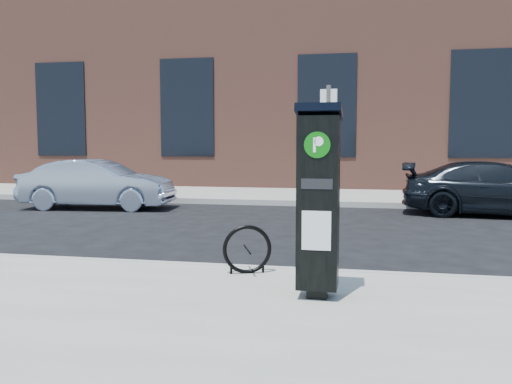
% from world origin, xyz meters
% --- Properties ---
extents(ground, '(120.00, 120.00, 0.00)m').
position_xyz_m(ground, '(0.00, 0.00, 0.00)').
color(ground, black).
rests_on(ground, ground).
extents(sidewalk_far, '(60.00, 12.00, 0.15)m').
position_xyz_m(sidewalk_far, '(0.00, 14.00, 0.07)').
color(sidewalk_far, gray).
rests_on(sidewalk_far, ground).
extents(curb_near, '(60.00, 0.12, 0.16)m').
position_xyz_m(curb_near, '(0.00, -0.02, 0.07)').
color(curb_near, '#9E9B93').
rests_on(curb_near, ground).
extents(curb_far, '(60.00, 0.12, 0.16)m').
position_xyz_m(curb_far, '(0.00, 8.02, 0.07)').
color(curb_far, '#9E9B93').
rests_on(curb_far, ground).
extents(building, '(28.00, 10.05, 8.25)m').
position_xyz_m(building, '(-0.00, 17.00, 4.15)').
color(building, brown).
rests_on(building, ground).
extents(parking_kiosk, '(0.46, 0.41, 2.00)m').
position_xyz_m(parking_kiosk, '(0.85, -1.26, 1.18)').
color(parking_kiosk, black).
rests_on(parking_kiosk, sidewalk_near).
extents(sign_pole, '(0.20, 0.18, 2.28)m').
position_xyz_m(sign_pole, '(0.88, -0.30, 1.28)').
color(sign_pole, '#59554E').
rests_on(sign_pole, sidewalk_near).
extents(bike_rack, '(0.59, 0.26, 0.61)m').
position_xyz_m(bike_rack, '(-0.09, -0.40, 0.45)').
color(bike_rack, black).
rests_on(bike_rack, sidewalk_near).
extents(car_silver, '(4.07, 1.76, 1.30)m').
position_xyz_m(car_silver, '(-5.64, 6.40, 0.65)').
color(car_silver, '#8997AE').
rests_on(car_silver, ground).
extents(car_dark, '(4.61, 2.24, 1.29)m').
position_xyz_m(car_dark, '(4.46, 7.00, 0.65)').
color(car_dark, black).
rests_on(car_dark, ground).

